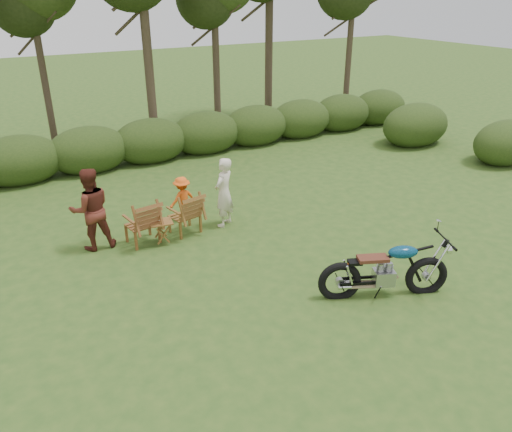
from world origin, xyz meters
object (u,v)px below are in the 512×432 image
side_table (162,232)px  cup (159,219)px  lawn_chair_left (144,242)px  adult_b (96,247)px  motorcycle (381,294)px  adult_a (225,225)px  lawn_chair_right (186,232)px  child (184,220)px

side_table → cup: cup is taller
lawn_chair_left → cup: size_ratio=9.62×
adult_b → motorcycle: bearing=134.3°
lawn_chair_left → adult_a: adult_a is taller
lawn_chair_left → side_table: size_ratio=1.98×
lawn_chair_right → adult_a: 0.99m
adult_b → cup: bearing=161.1°
lawn_chair_left → adult_a: bearing=168.8°
motorcycle → lawn_chair_left: (-3.20, 4.28, 0.00)m
motorcycle → child: (-1.96, 4.92, 0.00)m
lawn_chair_right → adult_b: adult_b is taller
motorcycle → lawn_chair_left: 5.34m
lawn_chair_left → child: bearing=-160.8°
side_table → adult_a: 1.67m
lawn_chair_left → child: 1.40m
side_table → child: size_ratio=0.47×
adult_b → child: size_ratio=1.63×
cup → adult_a: size_ratio=0.06×
side_table → child: child is taller
lawn_chair_left → cup: 0.69m
motorcycle → adult_b: (-4.19, 4.58, 0.00)m
lawn_chair_right → adult_b: size_ratio=0.55×
motorcycle → cup: (-2.87, 4.08, 0.58)m
motorcycle → adult_a: adult_a is taller
motorcycle → lawn_chair_right: bearing=140.6°
lawn_chair_right → adult_a: (0.98, -0.11, 0.00)m
cup → adult_a: adult_a is taller
motorcycle → cup: size_ratio=21.22×
lawn_chair_left → adult_b: size_ratio=0.57×
cup → adult_a: 1.77m
adult_b → child: (2.23, 0.34, 0.00)m
adult_a → lawn_chair_left: bearing=-36.9°
adult_a → child: (-0.76, 0.75, 0.00)m
lawn_chair_right → adult_b: (-2.01, 0.30, 0.00)m
motorcycle → cup: 5.02m
lawn_chair_left → adult_a: (2.00, -0.10, 0.00)m
lawn_chair_right → child: size_ratio=0.90×
adult_b → lawn_chair_right: bearing=173.5°
motorcycle → cup: motorcycle is taller
motorcycle → cup: bearing=148.7°
motorcycle → side_table: 4.94m
lawn_chair_left → adult_b: adult_b is taller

